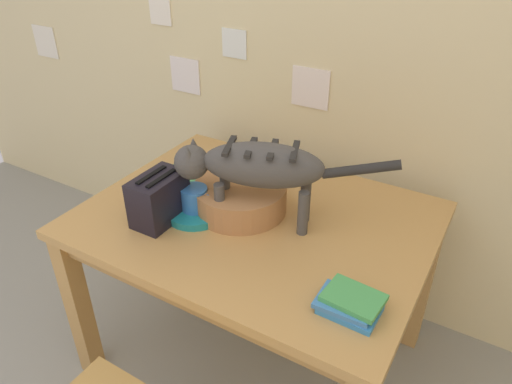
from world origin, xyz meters
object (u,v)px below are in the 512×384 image
saucer_bowl (196,212)px  wicker_basket (240,197)px  magazine (195,176)px  toaster (159,199)px  book_stack (350,303)px  cat (254,167)px  coffee_mug (195,199)px  dining_table (256,236)px

saucer_bowl → wicker_basket: wicker_basket is taller
magazine → toaster: (0.08, -0.31, 0.08)m
wicker_basket → book_stack: bearing=-27.7°
saucer_bowl → magazine: (-0.17, 0.22, -0.01)m
wicker_basket → cat: bearing=-25.9°
cat → toaster: size_ratio=3.50×
toaster → magazine: bearing=104.8°
toaster → book_stack: bearing=-6.1°
saucer_bowl → wicker_basket: size_ratio=0.63×
wicker_basket → magazine: bearing=159.2°
wicker_basket → saucer_bowl: bearing=-136.8°
coffee_mug → wicker_basket: size_ratio=0.41×
cat → coffee_mug: (-0.20, -0.07, -0.15)m
coffee_mug → book_stack: (0.64, -0.16, -0.04)m
cat → wicker_basket: bearing=44.1°
wicker_basket → toaster: bearing=-136.4°
cat → book_stack: bearing=-138.0°
dining_table → coffee_mug: 0.26m
magazine → toaster: 0.33m
dining_table → magazine: magazine is taller
dining_table → cat: 0.30m
cat → magazine: bearing=48.1°
book_stack → coffee_mug: bearing=165.7°
book_stack → toaster: bearing=173.9°
coffee_mug → toaster: toaster is taller
dining_table → wicker_basket: size_ratio=3.62×
book_stack → toaster: 0.74m
saucer_bowl → book_stack: bearing=-14.2°
cat → book_stack: 0.54m
cat → magazine: size_ratio=2.51×
dining_table → book_stack: (0.45, -0.26, 0.11)m
coffee_mug → toaster: (-0.09, -0.08, 0.02)m
dining_table → wicker_basket: 0.16m
magazine → coffee_mug: bearing=-46.1°
dining_table → book_stack: bearing=-30.4°
cat → toaster: cat is taller
dining_table → wicker_basket: bearing=172.2°
coffee_mug → magazine: bearing=127.8°
book_stack → wicker_basket: (-0.52, 0.27, 0.03)m
wicker_basket → toaster: (-0.21, -0.20, 0.03)m
cat → magazine: 0.45m
wicker_basket → toaster: size_ratio=1.66×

